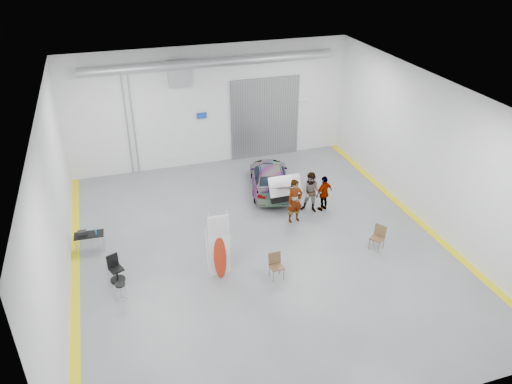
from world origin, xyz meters
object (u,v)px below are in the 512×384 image
object	(u,v)px
shop_stool	(121,292)
work_table	(87,235)
sedan_car	(270,177)
person_b	(311,192)
folding_chair_near	(276,271)
person_a	(295,201)
person_c	(324,193)
folding_chair_far	(376,242)
office_chair	(116,269)
surfboard_display	(220,251)

from	to	relation	value
shop_stool	work_table	bearing A→B (deg)	106.15
sedan_car	person_b	size ratio (longest dim) A/B	2.32
person_b	folding_chair_near	xyz separation A→B (m)	(-2.94, -3.87, -0.62)
person_b	work_table	size ratio (longest dim) A/B	1.65
shop_stool	person_a	bearing A→B (deg)	21.91
sedan_car	folding_chair_near	xyz separation A→B (m)	(-1.91, -6.29, -0.32)
person_c	sedan_car	bearing A→B (deg)	-79.55
person_a	folding_chair_far	distance (m)	3.67
person_c	person_a	bearing A→B (deg)	-5.11
office_chair	person_b	bearing A→B (deg)	-7.29
person_a	shop_stool	size ratio (longest dim) A/B	2.76
person_b	folding_chair_far	world-z (taller)	person_b
folding_chair_near	folding_chair_far	xyz separation A→B (m)	(4.22, 0.50, 0.01)
folding_chair_near	work_table	xyz separation A→B (m)	(-6.23, 3.77, 0.38)
surfboard_display	work_table	world-z (taller)	surfboard_display
person_b	work_table	world-z (taller)	person_b
office_chair	sedan_car	bearing A→B (deg)	10.31
folding_chair_near	office_chair	size ratio (longest dim) A/B	0.97
person_a	folding_chair_far	bearing A→B (deg)	-60.03
sedan_car	folding_chair_far	distance (m)	6.24
sedan_car	office_chair	bearing A→B (deg)	47.31
sedan_car	surfboard_display	bearing A→B (deg)	70.62
sedan_car	office_chair	world-z (taller)	sedan_car
folding_chair_near	folding_chair_far	bearing A→B (deg)	4.48
person_c	surfboard_display	xyz separation A→B (m)	(-5.36, -3.15, 0.27)
shop_stool	office_chair	world-z (taller)	office_chair
person_c	shop_stool	world-z (taller)	person_c
sedan_car	person_c	bearing A→B (deg)	137.39
person_b	person_c	xyz separation A→B (m)	(0.57, -0.04, -0.11)
folding_chair_near	person_c	bearing A→B (deg)	45.15
sedan_car	surfboard_display	xyz separation A→B (m)	(-3.76, -5.62, 0.46)
surfboard_display	shop_stool	distance (m)	3.50
office_chair	folding_chair_near	bearing A→B (deg)	-39.30
person_a	work_table	xyz separation A→B (m)	(-8.21, 0.43, -0.27)
person_c	office_chair	size ratio (longest dim) A/B	1.65
surfboard_display	shop_stool	world-z (taller)	surfboard_display
person_c	surfboard_display	size ratio (longest dim) A/B	0.61
work_table	office_chair	bearing A→B (deg)	-67.63
shop_stool	work_table	world-z (taller)	work_table
surfboard_display	office_chair	distance (m)	3.67
person_b	office_chair	size ratio (longest dim) A/B	1.87
surfboard_display	office_chair	size ratio (longest dim) A/B	2.72
sedan_car	surfboard_display	size ratio (longest dim) A/B	1.59
folding_chair_near	work_table	bearing A→B (deg)	146.57
person_a	office_chair	bearing A→B (deg)	-174.81
sedan_car	shop_stool	bearing A→B (deg)	53.67
person_b	folding_chair_near	world-z (taller)	person_b
person_a	folding_chair_far	xyz separation A→B (m)	(2.23, -2.84, -0.65)
person_c	shop_stool	xyz separation A→B (m)	(-8.78, -3.39, -0.46)
person_b	folding_chair_far	bearing A→B (deg)	-35.50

